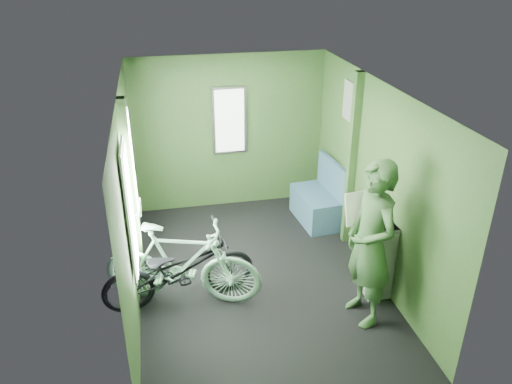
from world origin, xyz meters
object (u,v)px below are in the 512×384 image
Objects in this scene: passenger at (371,244)px; bench_seat at (318,203)px; bicycle_mint at (185,303)px; bicycle_black at (182,302)px; waste_box at (377,258)px.

passenger is 2.23m from bench_seat.
bicycle_black is at bearing 65.31° from bicycle_mint.
bench_seat is (-0.11, 1.73, -0.18)m from waste_box.
bench_seat is at bearing 166.35° from passenger.
bicycle_mint is at bearing 174.32° from waste_box.
passenger is 1.96× the size of bench_seat.
bench_seat is (0.18, 2.13, -0.63)m from passenger.
bench_seat reaches higher than bicycle_black.
waste_box is (2.20, -0.24, 0.45)m from bicycle_black.
bicycle_black is 0.03m from bicycle_mint.
bicycle_mint is 2.23m from waste_box.
passenger reaches higher than waste_box.
bench_seat is at bearing 93.79° from waste_box.
bicycle_mint is 1.92× the size of waste_box.
waste_box reaches higher than bicycle_mint.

